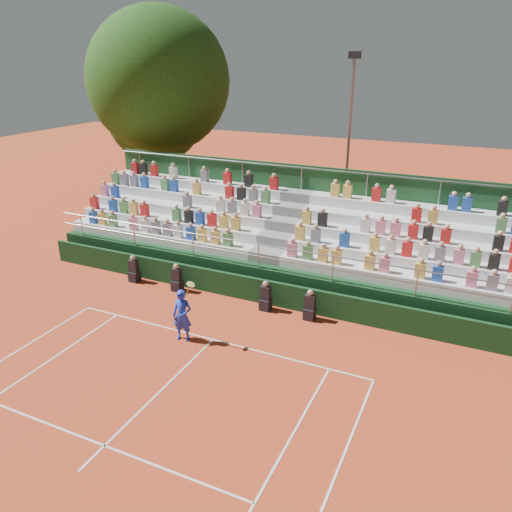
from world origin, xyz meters
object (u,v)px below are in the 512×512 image
at_px(tree_west, 155,114).
at_px(tree_east, 159,81).
at_px(floodlight_mast, 350,131).
at_px(tennis_player, 182,315).

height_order(tree_west, tree_east, tree_east).
relative_size(tree_west, tree_east, 0.74).
xyz_separation_m(tree_east, floodlight_mast, (10.68, 1.79, -2.36)).
relative_size(tree_west, floodlight_mast, 0.94).
distance_m(tree_west, floodlight_mast, 12.17).
bearing_deg(floodlight_mast, tree_east, -170.49).
bearing_deg(tree_east, tennis_player, -53.86).
xyz_separation_m(tennis_player, floodlight_mast, (1.63, 14.18, 4.37)).
bearing_deg(tennis_player, floodlight_mast, 83.43).
bearing_deg(tree_east, floodlight_mast, 9.51).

